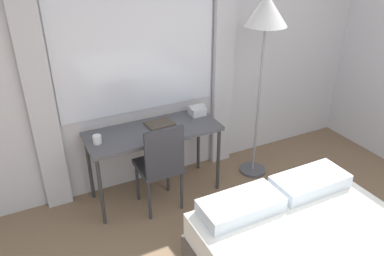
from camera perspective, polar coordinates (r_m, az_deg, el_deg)
wall_back_with_window at (r=3.90m, az=-3.13°, el=10.72°), size 5.71×0.13×2.70m
desk at (r=3.73m, az=-5.89°, el=-1.12°), size 1.32×0.53×0.76m
desk_chair at (r=3.59m, az=-4.80°, el=-5.29°), size 0.40×0.40×0.95m
standing_lamp at (r=3.81m, az=11.15°, el=15.62°), size 0.42×0.42×1.98m
telephone at (r=3.97m, az=0.75°, el=2.71°), size 0.18×0.15×0.11m
book at (r=3.77m, az=-4.96°, el=0.66°), size 0.28×0.23×0.02m
mug at (r=3.53m, az=-14.26°, el=-1.70°), size 0.08×0.08×0.08m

